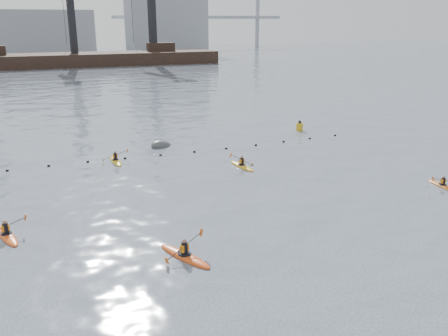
{
  "coord_description": "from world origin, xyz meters",
  "views": [
    {
      "loc": [
        -11.85,
        -15.54,
        11.06
      ],
      "look_at": [
        -1.78,
        8.8,
        2.8
      ],
      "focal_mm": 38.0,
      "sensor_mm": 36.0,
      "label": 1
    }
  ],
  "objects_px": {
    "kayaker_0": "(185,255)",
    "kayaker_2": "(6,235)",
    "kayaker_3": "(242,166)",
    "kayaker_5": "(116,160)",
    "mooring_buoy": "(161,146)",
    "nav_buoy": "(300,127)",
    "kayaker_4": "(443,185)"
  },
  "relations": [
    {
      "from": "kayaker_0",
      "to": "kayaker_2",
      "type": "bearing_deg",
      "value": 120.28
    },
    {
      "from": "kayaker_3",
      "to": "kayaker_5",
      "type": "distance_m",
      "value": 10.35
    },
    {
      "from": "mooring_buoy",
      "to": "nav_buoy",
      "type": "distance_m",
      "value": 15.14
    },
    {
      "from": "kayaker_2",
      "to": "kayaker_5",
      "type": "relative_size",
      "value": 1.05
    },
    {
      "from": "kayaker_3",
      "to": "nav_buoy",
      "type": "relative_size",
      "value": 2.54
    },
    {
      "from": "kayaker_0",
      "to": "mooring_buoy",
      "type": "xyz_separation_m",
      "value": [
        4.59,
        21.09,
        -0.11
      ]
    },
    {
      "from": "kayaker_4",
      "to": "mooring_buoy",
      "type": "xyz_separation_m",
      "value": [
        -15.12,
        18.17,
        -0.09
      ]
    },
    {
      "from": "kayaker_2",
      "to": "mooring_buoy",
      "type": "relative_size",
      "value": 1.57
    },
    {
      "from": "kayaker_0",
      "to": "mooring_buoy",
      "type": "distance_m",
      "value": 21.58
    },
    {
      "from": "kayaker_2",
      "to": "kayaker_5",
      "type": "distance_m",
      "value": 14.24
    },
    {
      "from": "kayaker_0",
      "to": "nav_buoy",
      "type": "bearing_deg",
      "value": 24.36
    },
    {
      "from": "nav_buoy",
      "to": "kayaker_0",
      "type": "bearing_deg",
      "value": -131.94
    },
    {
      "from": "mooring_buoy",
      "to": "kayaker_2",
      "type": "bearing_deg",
      "value": -129.76
    },
    {
      "from": "kayaker_5",
      "to": "mooring_buoy",
      "type": "xyz_separation_m",
      "value": [
        4.76,
        3.38,
        -0.1
      ]
    },
    {
      "from": "kayaker_0",
      "to": "kayaker_3",
      "type": "relative_size",
      "value": 1.07
    },
    {
      "from": "kayaker_3",
      "to": "kayaker_2",
      "type": "bearing_deg",
      "value": -165.91
    },
    {
      "from": "kayaker_0",
      "to": "kayaker_2",
      "type": "xyz_separation_m",
      "value": [
        -8.07,
        5.87,
        -0.01
      ]
    },
    {
      "from": "kayaker_4",
      "to": "nav_buoy",
      "type": "xyz_separation_m",
      "value": [
        -0.0,
        19.0,
        0.31
      ]
    },
    {
      "from": "mooring_buoy",
      "to": "nav_buoy",
      "type": "height_order",
      "value": "nav_buoy"
    },
    {
      "from": "kayaker_5",
      "to": "kayaker_4",
      "type": "bearing_deg",
      "value": -38.78
    },
    {
      "from": "kayaker_5",
      "to": "kayaker_0",
      "type": "bearing_deg",
      "value": -91.57
    },
    {
      "from": "nav_buoy",
      "to": "kayaker_2",
      "type": "bearing_deg",
      "value": -149.97
    },
    {
      "from": "kayaker_5",
      "to": "nav_buoy",
      "type": "relative_size",
      "value": 2.49
    },
    {
      "from": "kayaker_2",
      "to": "kayaker_3",
      "type": "bearing_deg",
      "value": 5.05
    },
    {
      "from": "kayaker_4",
      "to": "kayaker_5",
      "type": "distance_m",
      "value": 24.78
    },
    {
      "from": "nav_buoy",
      "to": "mooring_buoy",
      "type": "bearing_deg",
      "value": -176.83
    },
    {
      "from": "kayaker_2",
      "to": "kayaker_3",
      "type": "height_order",
      "value": "kayaker_3"
    },
    {
      "from": "kayaker_2",
      "to": "nav_buoy",
      "type": "bearing_deg",
      "value": 13.6
    },
    {
      "from": "kayaker_2",
      "to": "kayaker_5",
      "type": "bearing_deg",
      "value": 39.86
    },
    {
      "from": "kayaker_2",
      "to": "kayaker_5",
      "type": "xyz_separation_m",
      "value": [
        7.9,
        11.84,
        -0.0
      ]
    },
    {
      "from": "kayaker_2",
      "to": "kayaker_4",
      "type": "height_order",
      "value": "kayaker_2"
    },
    {
      "from": "kayaker_3",
      "to": "kayaker_0",
      "type": "bearing_deg",
      "value": -132.42
    }
  ]
}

